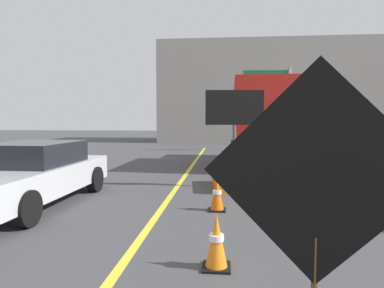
{
  "coord_description": "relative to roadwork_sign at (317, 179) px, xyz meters",
  "views": [
    {
      "loc": [
        1.32,
        0.95,
        1.89
      ],
      "look_at": [
        0.79,
        6.56,
        1.49
      ],
      "focal_mm": 32.29,
      "sensor_mm": 36.0,
      "label": 1
    }
  ],
  "objects": [
    {
      "name": "pickup_car",
      "position": [
        -4.97,
        4.75,
        -0.78
      ],
      "size": [
        2.08,
        4.63,
        1.38
      ],
      "color": "silver",
      "rests_on": "ground"
    },
    {
      "name": "arrow_board_trailer",
      "position": [
        -0.39,
        7.08,
        -0.99
      ],
      "size": [
        1.6,
        1.91,
        2.7
      ],
      "color": "orange",
      "rests_on": "ground"
    },
    {
      "name": "far_building_block",
      "position": [
        2.9,
        28.49,
        2.66
      ],
      "size": [
        18.05,
        7.2,
        8.27
      ],
      "primitive_type": "cube",
      "color": "gray",
      "rests_on": "ground"
    },
    {
      "name": "box_truck",
      "position": [
        0.86,
        12.18,
        0.36
      ],
      "size": [
        2.52,
        6.55,
        3.39
      ],
      "color": "black",
      "rests_on": "ground"
    },
    {
      "name": "lane_center_stripe",
      "position": [
        -1.98,
        2.55,
        -1.47
      ],
      "size": [
        0.14,
        36.0,
        0.01
      ],
      "primitive_type": "cube",
      "color": "yellow",
      "rests_on": "ground"
    },
    {
      "name": "traffic_cone_near_sign",
      "position": [
        -0.75,
        1.79,
        -1.13
      ],
      "size": [
        0.36,
        0.36,
        0.7
      ],
      "color": "black",
      "rests_on": "ground"
    },
    {
      "name": "highway_guide_sign",
      "position": [
        2.33,
        18.42,
        1.95
      ],
      "size": [
        2.79,
        0.25,
        5.0
      ],
      "color": "gray",
      "rests_on": "ground"
    },
    {
      "name": "traffic_cone_mid_lane",
      "position": [
        -0.81,
        4.6,
        -1.14
      ],
      "size": [
        0.36,
        0.36,
        0.68
      ],
      "color": "black",
      "rests_on": "ground"
    },
    {
      "name": "roadwork_sign",
      "position": [
        0.0,
        0.0,
        0.0
      ],
      "size": [
        1.62,
        0.26,
        2.33
      ],
      "color": "#593819",
      "rests_on": "ground"
    }
  ]
}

